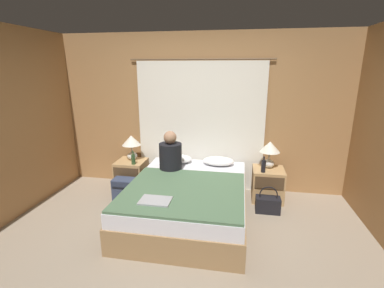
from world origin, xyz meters
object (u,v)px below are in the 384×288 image
at_px(lamp_right, 270,150).
at_px(beer_bottle_on_left_stand, 133,159).
at_px(lamp_left, 131,143).
at_px(person_left_in_bed, 170,155).
at_px(pillow_left, 177,159).
at_px(nightstand_left, 132,175).
at_px(backpack_on_floor, 124,188).
at_px(bed, 188,200).
at_px(handbag_on_floor, 268,204).
at_px(beer_bottle_on_right_stand, 263,166).
at_px(pillow_right, 218,161).
at_px(laptop_on_bed, 155,201).
at_px(nightstand_right, 268,184).

bearing_deg(lamp_right, beer_bottle_on_left_stand, -174.24).
xyz_separation_m(lamp_left, person_left_in_bed, (0.75, -0.38, -0.03)).
bearing_deg(pillow_left, nightstand_left, -176.28).
bearing_deg(pillow_left, backpack_on_floor, -147.54).
bearing_deg(bed, pillow_left, 113.10).
relative_size(pillow_left, handbag_on_floor, 1.27).
bearing_deg(pillow_left, handbag_on_floor, -17.85).
xyz_separation_m(bed, backpack_on_floor, (-1.05, 0.32, -0.05)).
xyz_separation_m(lamp_left, backpack_on_floor, (0.04, -0.48, -0.58)).
xyz_separation_m(person_left_in_bed, beer_bottle_on_right_stand, (1.34, 0.17, -0.15)).
xyz_separation_m(person_left_in_bed, beer_bottle_on_left_stand, (-0.65, 0.17, -0.16)).
relative_size(pillow_right, beer_bottle_on_right_stand, 2.03).
xyz_separation_m(person_left_in_bed, laptop_on_bed, (0.09, -1.06, -0.20)).
bearing_deg(backpack_on_floor, pillow_left, 32.46).
bearing_deg(lamp_right, handbag_on_floor, -92.47).
xyz_separation_m(bed, handbag_on_floor, (1.07, 0.33, -0.13)).
relative_size(bed, lamp_right, 4.78).
xyz_separation_m(beer_bottle_on_right_stand, backpack_on_floor, (-2.05, -0.27, -0.39)).
distance_m(pillow_left, beer_bottle_on_left_stand, 0.69).
bearing_deg(bed, backpack_on_floor, 162.91).
bearing_deg(laptop_on_bed, beer_bottle_on_left_stand, 121.13).
bearing_deg(beer_bottle_on_left_stand, nightstand_right, 3.79).
distance_m(pillow_right, backpack_on_floor, 1.50).
distance_m(pillow_right, handbag_on_floor, 0.97).
xyz_separation_m(bed, beer_bottle_on_right_stand, (1.00, 0.59, 0.34)).
distance_m(pillow_left, beer_bottle_on_right_stand, 1.35).
height_order(person_left_in_bed, laptop_on_bed, person_left_in_bed).
height_order(nightstand_right, beer_bottle_on_right_stand, beer_bottle_on_right_stand).
relative_size(laptop_on_bed, handbag_on_floor, 0.90).
distance_m(pillow_left, person_left_in_bed, 0.40).
bearing_deg(pillow_left, pillow_right, 0.00).
bearing_deg(nightstand_left, backpack_on_floor, -83.82).
relative_size(lamp_left, person_left_in_bed, 0.70).
relative_size(lamp_left, beer_bottle_on_right_stand, 1.72).
distance_m(lamp_right, handbag_on_floor, 0.81).
height_order(nightstand_right, pillow_right, pillow_right).
bearing_deg(lamp_left, bed, -36.25).
distance_m(lamp_left, handbag_on_floor, 2.31).
height_order(beer_bottle_on_right_stand, laptop_on_bed, beer_bottle_on_right_stand).
bearing_deg(handbag_on_floor, pillow_right, 148.58).
xyz_separation_m(pillow_right, beer_bottle_on_left_stand, (-1.32, -0.19, 0.02)).
relative_size(bed, pillow_right, 4.04).
relative_size(pillow_right, beer_bottle_on_left_stand, 2.26).
height_order(nightstand_right, lamp_right, lamp_right).
bearing_deg(person_left_in_bed, nightstand_left, 157.67).
bearing_deg(pillow_right, person_left_in_bed, -151.99).
distance_m(nightstand_left, pillow_right, 1.46).
xyz_separation_m(lamp_left, laptop_on_bed, (0.85, -1.44, -0.23)).
relative_size(nightstand_left, nightstand_right, 1.00).
height_order(beer_bottle_on_right_stand, backpack_on_floor, beer_bottle_on_right_stand).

